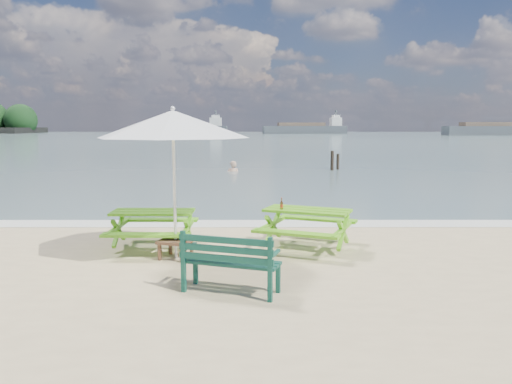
{
  "coord_description": "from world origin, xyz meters",
  "views": [
    {
      "loc": [
        0.39,
        -7.34,
        2.4
      ],
      "look_at": [
        0.41,
        3.0,
        1.0
      ],
      "focal_mm": 35.0,
      "sensor_mm": 36.0,
      "label": 1
    }
  ],
  "objects_px": {
    "side_table": "(176,248)",
    "swimmer": "(233,179)",
    "park_bench": "(231,274)",
    "patio_umbrella": "(173,124)",
    "beer_bottle": "(282,206)",
    "picnic_table_right": "(307,229)",
    "picnic_table_left": "(153,230)"
  },
  "relations": [
    {
      "from": "picnic_table_left",
      "to": "side_table",
      "type": "height_order",
      "value": "picnic_table_left"
    },
    {
      "from": "park_bench",
      "to": "swimmer",
      "type": "distance_m",
      "value": 18.89
    },
    {
      "from": "picnic_table_left",
      "to": "park_bench",
      "type": "bearing_deg",
      "value": -57.6
    },
    {
      "from": "picnic_table_right",
      "to": "patio_umbrella",
      "type": "height_order",
      "value": "patio_umbrella"
    },
    {
      "from": "picnic_table_right",
      "to": "side_table",
      "type": "height_order",
      "value": "picnic_table_right"
    },
    {
      "from": "picnic_table_right",
      "to": "beer_bottle",
      "type": "distance_m",
      "value": 0.69
    },
    {
      "from": "park_bench",
      "to": "picnic_table_right",
      "type": "bearing_deg",
      "value": 62.23
    },
    {
      "from": "beer_bottle",
      "to": "swimmer",
      "type": "bearing_deg",
      "value": 95.84
    },
    {
      "from": "park_bench",
      "to": "swimmer",
      "type": "xyz_separation_m",
      "value": [
        -0.81,
        18.86,
        -0.67
      ]
    },
    {
      "from": "patio_umbrella",
      "to": "beer_bottle",
      "type": "bearing_deg",
      "value": 20.05
    },
    {
      "from": "park_bench",
      "to": "beer_bottle",
      "type": "bearing_deg",
      "value": 71.45
    },
    {
      "from": "picnic_table_right",
      "to": "park_bench",
      "type": "relative_size",
      "value": 1.55
    },
    {
      "from": "swimmer",
      "to": "patio_umbrella",
      "type": "bearing_deg",
      "value": -90.93
    },
    {
      "from": "side_table",
      "to": "patio_umbrella",
      "type": "distance_m",
      "value": 2.23
    },
    {
      "from": "picnic_table_left",
      "to": "park_bench",
      "type": "relative_size",
      "value": 1.19
    },
    {
      "from": "park_bench",
      "to": "swimmer",
      "type": "relative_size",
      "value": 0.78
    },
    {
      "from": "picnic_table_left",
      "to": "beer_bottle",
      "type": "relative_size",
      "value": 7.72
    },
    {
      "from": "picnic_table_left",
      "to": "side_table",
      "type": "relative_size",
      "value": 2.62
    },
    {
      "from": "picnic_table_right",
      "to": "swimmer",
      "type": "bearing_deg",
      "value": 97.6
    },
    {
      "from": "picnic_table_left",
      "to": "swimmer",
      "type": "xyz_separation_m",
      "value": [
        0.83,
        16.28,
        -0.76
      ]
    },
    {
      "from": "patio_umbrella",
      "to": "beer_bottle",
      "type": "relative_size",
      "value": 14.75
    },
    {
      "from": "picnic_table_left",
      "to": "picnic_table_right",
      "type": "height_order",
      "value": "picnic_table_right"
    },
    {
      "from": "patio_umbrella",
      "to": "swimmer",
      "type": "height_order",
      "value": "patio_umbrella"
    },
    {
      "from": "picnic_table_left",
      "to": "beer_bottle",
      "type": "xyz_separation_m",
      "value": [
        2.5,
        -0.02,
        0.49
      ]
    },
    {
      "from": "park_bench",
      "to": "side_table",
      "type": "xyz_separation_m",
      "value": [
        -1.09,
        1.85,
        -0.08
      ]
    },
    {
      "from": "picnic_table_right",
      "to": "park_bench",
      "type": "height_order",
      "value": "park_bench"
    },
    {
      "from": "picnic_table_left",
      "to": "picnic_table_right",
      "type": "bearing_deg",
      "value": 0.14
    },
    {
      "from": "picnic_table_left",
      "to": "patio_umbrella",
      "type": "height_order",
      "value": "patio_umbrella"
    },
    {
      "from": "side_table",
      "to": "picnic_table_right",
      "type": "bearing_deg",
      "value": 16.76
    },
    {
      "from": "side_table",
      "to": "swimmer",
      "type": "distance_m",
      "value": 17.02
    },
    {
      "from": "patio_umbrella",
      "to": "swimmer",
      "type": "relative_size",
      "value": 1.76
    },
    {
      "from": "beer_bottle",
      "to": "swimmer",
      "type": "relative_size",
      "value": 0.12
    }
  ]
}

